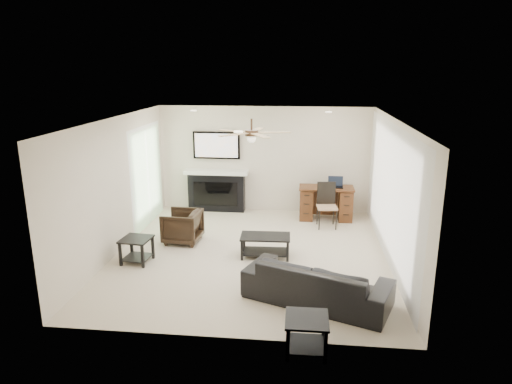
{
  "coord_description": "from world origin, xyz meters",
  "views": [
    {
      "loc": [
        0.93,
        -7.84,
        3.36
      ],
      "look_at": [
        0.09,
        -0.01,
        1.21
      ],
      "focal_mm": 32.0,
      "sensor_mm": 36.0,
      "label": 1
    }
  ],
  "objects_px": {
    "armchair": "(182,226)",
    "coffee_table": "(265,246)",
    "sofa": "(317,282)",
    "desk": "(326,203)",
    "fireplace_unit": "(216,172)"
  },
  "relations": [
    {
      "from": "armchair",
      "to": "coffee_table",
      "type": "xyz_separation_m",
      "value": [
        1.7,
        -0.55,
        -0.12
      ]
    },
    {
      "from": "coffee_table",
      "to": "desk",
      "type": "xyz_separation_m",
      "value": [
        1.18,
        2.28,
        0.18
      ]
    },
    {
      "from": "sofa",
      "to": "desk",
      "type": "relative_size",
      "value": 1.74
    },
    {
      "from": "sofa",
      "to": "coffee_table",
      "type": "height_order",
      "value": "sofa"
    },
    {
      "from": "armchair",
      "to": "coffee_table",
      "type": "relative_size",
      "value": 0.78
    },
    {
      "from": "fireplace_unit",
      "to": "desk",
      "type": "relative_size",
      "value": 1.57
    },
    {
      "from": "fireplace_unit",
      "to": "desk",
      "type": "xyz_separation_m",
      "value": [
        2.59,
        -0.38,
        -0.57
      ]
    },
    {
      "from": "sofa",
      "to": "desk",
      "type": "height_order",
      "value": "desk"
    },
    {
      "from": "fireplace_unit",
      "to": "sofa",
      "type": "bearing_deg",
      "value": -61.5
    },
    {
      "from": "sofa",
      "to": "coffee_table",
      "type": "bearing_deg",
      "value": -39.24
    },
    {
      "from": "fireplace_unit",
      "to": "armchair",
      "type": "bearing_deg",
      "value": -97.82
    },
    {
      "from": "coffee_table",
      "to": "fireplace_unit",
      "type": "height_order",
      "value": "fireplace_unit"
    },
    {
      "from": "desk",
      "to": "sofa",
      "type": "bearing_deg",
      "value": -94.19
    },
    {
      "from": "armchair",
      "to": "fireplace_unit",
      "type": "distance_m",
      "value": 2.22
    },
    {
      "from": "armchair",
      "to": "coffee_table",
      "type": "bearing_deg",
      "value": 76.03
    }
  ]
}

